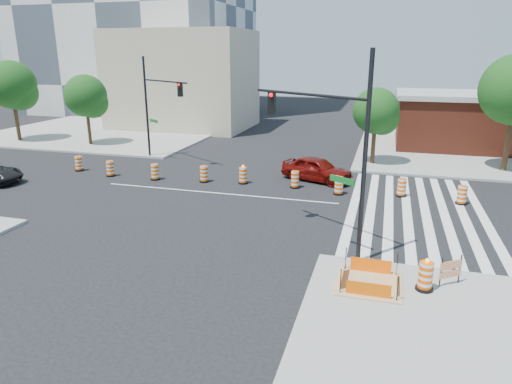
% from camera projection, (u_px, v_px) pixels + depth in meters
% --- Properties ---
extents(ground, '(120.00, 120.00, 0.00)m').
position_uv_depth(ground, '(217.00, 193.00, 26.40)').
color(ground, black).
rests_on(ground, ground).
extents(sidewalk_ne, '(22.00, 22.00, 0.15)m').
position_uv_depth(sidewalk_ne, '(495.00, 149.00, 38.15)').
color(sidewalk_ne, gray).
rests_on(sidewalk_ne, ground).
extents(sidewalk_nw, '(22.00, 22.00, 0.15)m').
position_uv_depth(sidewalk_nw, '(117.00, 129.00, 47.66)').
color(sidewalk_nw, gray).
rests_on(sidewalk_nw, ground).
extents(crosswalk_east, '(6.75, 13.50, 0.01)m').
position_uv_depth(crosswalk_east, '(416.00, 210.00, 23.50)').
color(crosswalk_east, silver).
rests_on(crosswalk_east, ground).
extents(lane_centerline, '(14.00, 0.12, 0.01)m').
position_uv_depth(lane_centerline, '(217.00, 193.00, 26.40)').
color(lane_centerline, silver).
rests_on(lane_centerline, ground).
extents(excavation_pit, '(2.20, 2.20, 0.90)m').
position_uv_depth(excavation_pit, '(369.00, 283.00, 15.69)').
color(excavation_pit, tan).
rests_on(excavation_pit, ground).
extents(brick_storefront, '(16.50, 8.50, 4.60)m').
position_uv_depth(brick_storefront, '(499.00, 122.00, 37.49)').
color(brick_storefront, maroon).
rests_on(brick_storefront, ground).
extents(beige_midrise, '(14.00, 10.00, 10.00)m').
position_uv_depth(beige_midrise, '(183.00, 80.00, 48.30)').
color(beige_midrise, tan).
rests_on(beige_midrise, ground).
extents(red_coupe, '(4.84, 3.20, 1.53)m').
position_uv_depth(red_coupe, '(317.00, 169.00, 28.73)').
color(red_coupe, '#600B08').
rests_on(red_coupe, ground).
extents(signal_pole_se, '(5.06, 3.30, 7.82)m').
position_uv_depth(signal_pole_se, '(331.00, 134.00, 17.58)').
color(signal_pole_se, black).
rests_on(signal_pole_se, ground).
extents(signal_pole_nw, '(4.82, 3.04, 7.38)m').
position_uv_depth(signal_pole_nw, '(157.00, 99.00, 32.97)').
color(signal_pole_nw, black).
rests_on(signal_pole_nw, ground).
extents(pit_drum, '(0.59, 0.59, 1.16)m').
position_uv_depth(pit_drum, '(425.00, 277.00, 15.22)').
color(pit_drum, black).
rests_on(pit_drum, ground).
extents(barricade, '(0.76, 0.57, 1.07)m').
position_uv_depth(barricade, '(451.00, 269.00, 15.53)').
color(barricade, '#ED5804').
rests_on(barricade, ground).
extents(tree_north_a, '(4.21, 4.21, 7.16)m').
position_uv_depth(tree_north_a, '(13.00, 88.00, 40.15)').
color(tree_north_a, '#382314').
rests_on(tree_north_a, ground).
extents(tree_north_b, '(3.55, 3.55, 6.04)m').
position_uv_depth(tree_north_b, '(86.00, 98.00, 38.70)').
color(tree_north_b, '#382314').
rests_on(tree_north_b, ground).
extents(tree_north_c, '(3.26, 3.23, 5.49)m').
position_uv_depth(tree_north_c, '(376.00, 114.00, 31.96)').
color(tree_north_c, '#382314').
rests_on(tree_north_c, ground).
extents(median_drum_0, '(0.60, 0.60, 1.02)m').
position_uv_depth(median_drum_0, '(79.00, 164.00, 31.20)').
color(median_drum_0, black).
rests_on(median_drum_0, ground).
extents(median_drum_1, '(0.60, 0.60, 1.02)m').
position_uv_depth(median_drum_1, '(110.00, 169.00, 29.86)').
color(median_drum_1, black).
rests_on(median_drum_1, ground).
extents(median_drum_2, '(0.60, 0.60, 1.02)m').
position_uv_depth(median_drum_2, '(155.00, 172.00, 29.01)').
color(median_drum_2, black).
rests_on(median_drum_2, ground).
extents(median_drum_3, '(0.60, 0.60, 1.02)m').
position_uv_depth(median_drum_3, '(204.00, 175.00, 28.52)').
color(median_drum_3, black).
rests_on(median_drum_3, ground).
extents(median_drum_4, '(0.60, 0.60, 1.18)m').
position_uv_depth(median_drum_4, '(243.00, 176.00, 28.18)').
color(median_drum_4, black).
rests_on(median_drum_4, ground).
extents(median_drum_5, '(0.60, 0.60, 1.02)m').
position_uv_depth(median_drum_5, '(295.00, 180.00, 27.29)').
color(median_drum_5, black).
rests_on(median_drum_5, ground).
extents(median_drum_6, '(0.60, 0.60, 1.02)m').
position_uv_depth(median_drum_6, '(339.00, 186.00, 26.03)').
color(median_drum_6, black).
rests_on(median_drum_6, ground).
extents(median_drum_7, '(0.60, 0.60, 1.02)m').
position_uv_depth(median_drum_7, '(402.00, 188.00, 25.66)').
color(median_drum_7, black).
rests_on(median_drum_7, ground).
extents(median_drum_8, '(0.60, 0.60, 1.02)m').
position_uv_depth(median_drum_8, '(462.00, 196.00, 24.33)').
color(median_drum_8, black).
rests_on(median_drum_8, ground).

